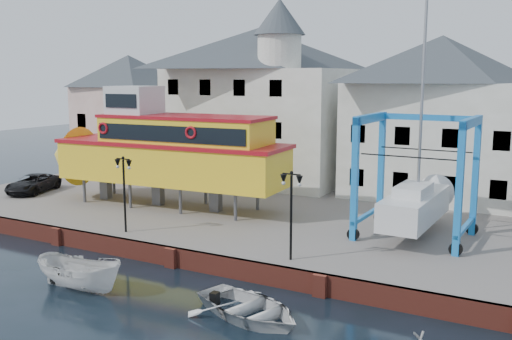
% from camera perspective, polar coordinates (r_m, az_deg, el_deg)
% --- Properties ---
extents(ground, '(140.00, 140.00, 0.00)m').
position_cam_1_polar(ground, '(29.28, -8.41, -9.58)').
color(ground, black).
rests_on(ground, ground).
extents(hardstanding, '(44.00, 22.00, 1.00)m').
position_cam_1_polar(hardstanding, '(38.13, 1.56, -4.21)').
color(hardstanding, slate).
rests_on(hardstanding, ground).
extents(quay_wall, '(44.00, 0.47, 1.00)m').
position_cam_1_polar(quay_wall, '(29.20, -8.31, -8.60)').
color(quay_wall, maroon).
rests_on(quay_wall, ground).
extents(building_pink, '(8.00, 7.00, 10.30)m').
position_cam_1_polar(building_pink, '(53.14, -12.48, 5.60)').
color(building_pink, '#C49C93').
rests_on(building_pink, hardstanding).
extents(building_white_main, '(14.00, 8.30, 14.00)m').
position_cam_1_polar(building_white_main, '(45.91, 0.36, 6.75)').
color(building_white_main, beige).
rests_on(building_white_main, hardstanding).
extents(building_white_right, '(12.00, 8.00, 11.20)m').
position_cam_1_polar(building_white_right, '(41.86, 17.82, 5.02)').
color(building_white_right, beige).
rests_on(building_white_right, hardstanding).
extents(lamp_post_left, '(1.12, 0.32, 4.20)m').
position_cam_1_polar(lamp_post_left, '(31.63, -13.09, -0.49)').
color(lamp_post_left, black).
rests_on(lamp_post_left, hardstanding).
extents(lamp_post_right, '(1.12, 0.32, 4.20)m').
position_cam_1_polar(lamp_post_right, '(26.16, 3.55, -2.31)').
color(lamp_post_right, black).
rests_on(lamp_post_right, hardstanding).
extents(tour_boat, '(18.14, 5.23, 7.81)m').
position_cam_1_polar(tour_boat, '(37.89, -9.83, 2.00)').
color(tour_boat, '#59595E').
rests_on(tour_boat, hardstanding).
extents(travel_lift, '(5.94, 8.28, 12.41)m').
position_cam_1_polar(travel_lift, '(31.81, 15.98, -2.57)').
color(travel_lift, blue).
rests_on(travel_lift, hardstanding).
extents(van, '(3.46, 5.17, 1.32)m').
position_cam_1_polar(van, '(44.96, -21.40, -1.26)').
color(van, black).
rests_on(van, hardstanding).
extents(motorboat_a, '(4.62, 1.93, 1.75)m').
position_cam_1_polar(motorboat_a, '(27.23, -17.11, -11.40)').
color(motorboat_a, silver).
rests_on(motorboat_a, ground).
extents(motorboat_b, '(5.90, 4.98, 1.04)m').
position_cam_1_polar(motorboat_b, '(23.36, -0.72, -14.53)').
color(motorboat_b, silver).
rests_on(motorboat_b, ground).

